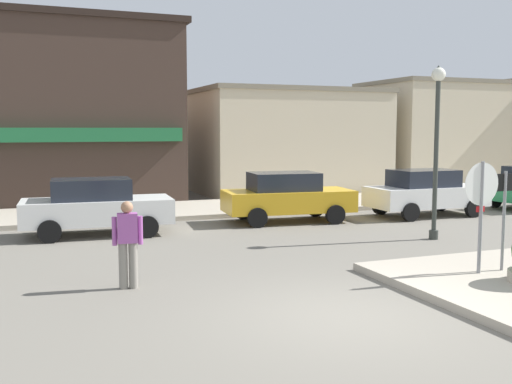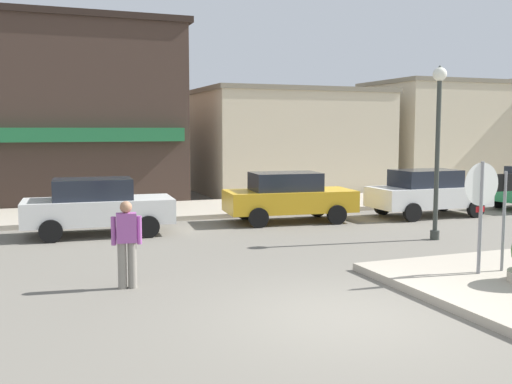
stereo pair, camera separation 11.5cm
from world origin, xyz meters
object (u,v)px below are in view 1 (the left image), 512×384
object	(u,v)px
lamp_post	(437,127)
parked_car_second	(287,196)
parked_car_third	(426,192)
stop_sign	(481,202)
parked_car_nearest	(96,206)
one_way_sign	(504,210)
pedestrian_crossing_near	(128,242)

from	to	relation	value
lamp_post	parked_car_second	size ratio (longest dim) A/B	1.09
lamp_post	parked_car_second	distance (m)	5.23
parked_car_third	lamp_post	bearing A→B (deg)	-124.27
stop_sign	parked_car_nearest	bearing A→B (deg)	128.81
one_way_sign	pedestrian_crossing_near	xyz separation A→B (m)	(-6.96, 1.86, -0.46)
parked_car_second	parked_car_third	distance (m)	4.88
stop_sign	pedestrian_crossing_near	xyz separation A→B (m)	(-6.37, 1.89, -0.65)
parked_car_nearest	parked_car_third	bearing A→B (deg)	-1.52
lamp_post	pedestrian_crossing_near	world-z (taller)	lamp_post
one_way_sign	pedestrian_crossing_near	size ratio (longest dim) A/B	1.30
one_way_sign	stop_sign	bearing A→B (deg)	-177.95
parked_car_nearest	parked_car_third	distance (m)	10.70
stop_sign	parked_car_nearest	xyz separation A→B (m)	(-6.26, 7.79, -0.71)
pedestrian_crossing_near	parked_car_second	bearing A→B (deg)	45.86
one_way_sign	parked_car_nearest	distance (m)	10.37
parked_car_second	parked_car_third	bearing A→B (deg)	-6.11
parked_car_nearest	parked_car_third	xyz separation A→B (m)	(10.70, -0.28, 0.00)
stop_sign	parked_car_second	size ratio (longest dim) A/B	0.55
one_way_sign	pedestrian_crossing_near	bearing A→B (deg)	165.00
lamp_post	parked_car_second	bearing A→B (deg)	120.18
lamp_post	pedestrian_crossing_near	distance (m)	8.84
lamp_post	parked_car_nearest	size ratio (longest dim) A/B	1.11
one_way_sign	parked_car_nearest	xyz separation A→B (m)	(-6.85, 7.76, -0.52)
lamp_post	pedestrian_crossing_near	bearing A→B (deg)	-166.45
one_way_sign	parked_car_third	xyz separation A→B (m)	(3.85, 7.48, -0.52)
stop_sign	parked_car_third	distance (m)	8.74
parked_car_nearest	parked_car_second	world-z (taller)	same
lamp_post	parked_car_nearest	distance (m)	9.37
stop_sign	parked_car_third	xyz separation A→B (m)	(4.44, 7.50, -0.71)
parked_car_nearest	pedestrian_crossing_near	bearing A→B (deg)	-91.03
parked_car_nearest	pedestrian_crossing_near	world-z (taller)	pedestrian_crossing_near
one_way_sign	parked_car_second	xyz separation A→B (m)	(-1.00, 8.00, -0.52)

